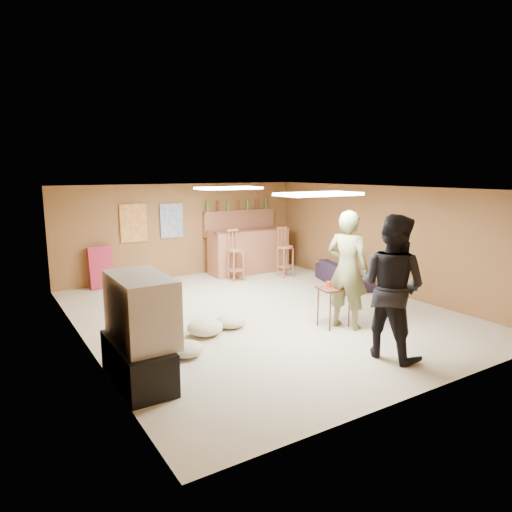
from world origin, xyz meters
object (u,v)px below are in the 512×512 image
tv_body (141,309)px  bar_counter (249,251)px  person_olive (347,270)px  sofa (343,274)px  tray_table (334,307)px  person_black (392,287)px

tv_body → bar_counter: size_ratio=0.55×
bar_counter → person_olive: 4.38m
tv_body → sofa: size_ratio=0.66×
tv_body → bar_counter: tv_body is taller
tv_body → tray_table: size_ratio=1.68×
bar_counter → sofa: (1.16, -2.16, -0.31)m
person_olive → person_black: size_ratio=0.98×
sofa → tray_table: 2.88m
person_olive → sofa: bearing=-66.7°
tv_body → sofa: (5.31, 2.29, -0.66)m
person_black → bar_counter: bearing=-23.8°
tv_body → person_black: 3.26m
bar_counter → tray_table: 4.28m
tv_body → tray_table: bearing=4.9°
person_black → sofa: (2.21, 3.32, -0.73)m
person_black → tv_body: bearing=58.7°
person_olive → sofa: size_ratio=1.14×
person_olive → tray_table: (-0.15, 0.13, -0.62)m
bar_counter → sofa: bearing=-61.9°
tv_body → person_olive: 3.40m
bar_counter → sofa: bar_counter is taller
sofa → tv_body: bearing=129.2°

